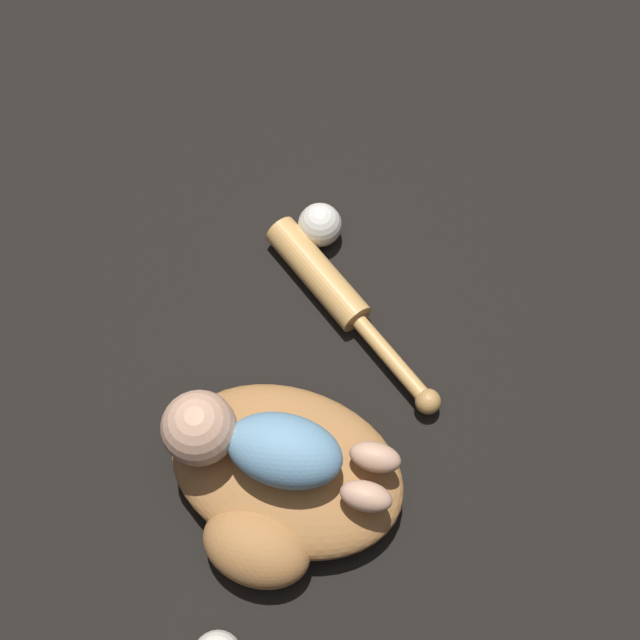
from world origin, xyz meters
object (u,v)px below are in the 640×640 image
at_px(baseball_glove, 282,482).
at_px(baseball_bat, 335,294).
at_px(baby_figure, 258,444).
at_px(baseball, 320,225).

relative_size(baseball_glove, baseball_bat, 1.09).
bearing_deg(baseball_glove, baby_figure, -28.76).
distance_m(baseball_glove, baseball, 0.46).
xyz_separation_m(baby_figure, baseball_bat, (-0.03, -0.32, -0.12)).
bearing_deg(baby_figure, baseball_bat, -96.14).
xyz_separation_m(baseball_bat, baseball, (0.06, -0.12, 0.01)).
relative_size(baseball_glove, baseball, 5.03).
bearing_deg(baseball_glove, baseball_bat, -89.55).
height_order(baseball_bat, baseball, baseball).
bearing_deg(baseball_glove, baseball, -82.46).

